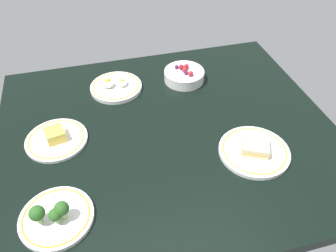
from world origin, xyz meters
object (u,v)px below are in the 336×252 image
object	(u,v)px
plate_sandwich	(254,150)
bowl_berries	(184,75)
plate_broccoli	(55,216)
plate_eggs	(116,86)
plate_cheese	(56,139)

from	to	relation	value
plate_sandwich	bowl_berries	bearing A→B (deg)	102.35
plate_broccoli	plate_eggs	xyz separation A→B (cm)	(23.95, 54.61, -0.47)
plate_sandwich	plate_eggs	distance (cm)	59.30
plate_sandwich	plate_eggs	world-z (taller)	plate_eggs
bowl_berries	plate_cheese	xyz separation A→B (cm)	(-51.21, -22.95, -1.43)
bowl_berries	plate_sandwich	xyz separation A→B (cm)	(9.80, -44.78, -1.31)
bowl_berries	plate_sandwich	world-z (taller)	bowl_berries
plate_sandwich	plate_broccoli	xyz separation A→B (cm)	(-61.69, -8.87, 0.52)
bowl_berries	plate_eggs	distance (cm)	27.98
plate_cheese	plate_sandwich	distance (cm)	64.79
plate_cheese	plate_eggs	size ratio (longest dim) A/B	1.01
bowl_berries	plate_eggs	world-z (taller)	bowl_berries
bowl_berries	plate_broccoli	xyz separation A→B (cm)	(-51.89, -53.65, -0.79)
bowl_berries	plate_cheese	bearing A→B (deg)	-155.86
bowl_berries	plate_eggs	xyz separation A→B (cm)	(-27.94, 0.97, -1.27)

